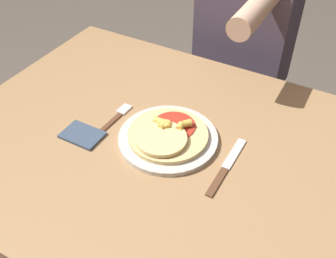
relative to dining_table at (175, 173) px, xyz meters
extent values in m
cube|color=#9E754C|center=(0.00, 0.00, 0.08)|extent=(1.25, 0.89, 0.03)
cylinder|color=#9E754C|center=(-0.56, 0.39, -0.28)|extent=(0.06, 0.06, 0.69)
cylinder|color=beige|center=(-0.03, 0.02, 0.10)|extent=(0.27, 0.27, 0.01)
cylinder|color=#DBBC7A|center=(-0.03, 0.02, 0.12)|extent=(0.21, 0.21, 0.01)
cylinder|color=#B22D1E|center=(-0.03, 0.05, 0.13)|extent=(0.12, 0.12, 0.00)
cylinder|color=#E8C881|center=(-0.03, -0.02, 0.13)|extent=(0.13, 0.13, 0.01)
cylinder|color=gold|center=(-0.04, 0.03, 0.14)|extent=(0.03, 0.03, 0.02)
cylinder|color=gold|center=(0.00, 0.06, 0.14)|extent=(0.03, 0.03, 0.02)
cylinder|color=gold|center=(-0.07, 0.03, 0.14)|extent=(0.03, 0.02, 0.02)
cylinder|color=gold|center=(-0.05, 0.02, 0.14)|extent=(0.03, 0.03, 0.02)
cylinder|color=gold|center=(-0.05, 0.03, 0.14)|extent=(0.04, 0.04, 0.02)
cylinder|color=gold|center=(-0.06, 0.03, 0.14)|extent=(0.03, 0.03, 0.02)
cylinder|color=gold|center=(-0.01, 0.04, 0.14)|extent=(0.02, 0.03, 0.02)
cube|color=brown|center=(-0.21, -0.02, 0.10)|extent=(0.02, 0.13, 0.00)
cube|color=silver|center=(-0.21, 0.07, 0.10)|extent=(0.03, 0.05, 0.00)
cube|color=brown|center=(0.14, -0.06, 0.10)|extent=(0.02, 0.10, 0.00)
cube|color=silver|center=(0.14, 0.05, 0.10)|extent=(0.02, 0.12, 0.00)
cube|color=#38475B|center=(-0.24, -0.08, 0.10)|extent=(0.11, 0.08, 0.01)
cylinder|color=#2D2D38|center=(-0.13, 0.67, -0.36)|extent=(0.11, 0.11, 0.53)
cylinder|color=#2D2D38|center=(0.02, 0.67, -0.36)|extent=(0.11, 0.11, 0.53)
cube|color=#4C4256|center=(-0.06, 0.67, 0.19)|extent=(0.34, 0.22, 0.57)
cylinder|color=tan|center=(0.04, 0.41, 0.33)|extent=(0.07, 0.30, 0.07)
camera|label=1|loc=(0.34, -0.66, 0.82)|focal=42.00mm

